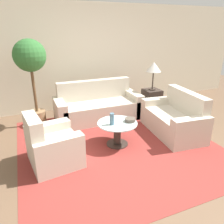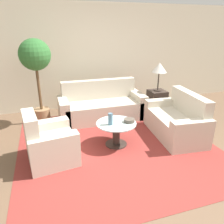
{
  "view_description": "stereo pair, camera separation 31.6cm",
  "coord_description": "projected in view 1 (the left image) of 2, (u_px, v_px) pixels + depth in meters",
  "views": [
    {
      "loc": [
        -1.35,
        -2.57,
        2.02
      ],
      "look_at": [
        0.09,
        0.92,
        0.55
      ],
      "focal_mm": 35.0,
      "sensor_mm": 36.0,
      "label": 1
    },
    {
      "loc": [
        -1.05,
        -2.68,
        2.02
      ],
      "look_at": [
        0.09,
        0.92,
        0.55
      ],
      "focal_mm": 35.0,
      "sensor_mm": 36.0,
      "label": 2
    }
  ],
  "objects": [
    {
      "name": "wall_back",
      "position": [
        78.0,
        58.0,
        5.51
      ],
      "size": [
        10.0,
        0.06,
        2.6
      ],
      "color": "beige",
      "rests_on": "ground_plane"
    },
    {
      "name": "potted_plant",
      "position": [
        31.0,
        64.0,
        4.35
      ],
      "size": [
        0.64,
        0.64,
        1.82
      ],
      "color": "#93704C",
      "rests_on": "ground_plane"
    },
    {
      "name": "ground_plane",
      "position": [
        129.0,
        165.0,
        3.42
      ],
      "size": [
        14.0,
        14.0,
        0.0
      ],
      "primitive_type": "plane",
      "color": "brown"
    },
    {
      "name": "loveseat",
      "position": [
        175.0,
        120.0,
        4.4
      ],
      "size": [
        0.87,
        1.45,
        0.85
      ],
      "rotation": [
        0.0,
        0.0,
        -1.66
      ],
      "color": "beige",
      "rests_on": "ground_plane"
    },
    {
      "name": "bowl",
      "position": [
        130.0,
        120.0,
        3.92
      ],
      "size": [
        0.19,
        0.19,
        0.06
      ],
      "color": "brown",
      "rests_on": "coffee_table"
    },
    {
      "name": "armchair",
      "position": [
        51.0,
        147.0,
        3.38
      ],
      "size": [
        0.83,
        0.89,
        0.84
      ],
      "rotation": [
        0.0,
        0.0,
        1.7
      ],
      "color": "beige",
      "rests_on": "ground_plane"
    },
    {
      "name": "table_lamp",
      "position": [
        154.0,
        68.0,
        5.16
      ],
      "size": [
        0.35,
        0.35,
        0.67
      ],
      "color": "#332823",
      "rests_on": "side_table"
    },
    {
      "name": "vase",
      "position": [
        112.0,
        119.0,
        3.76
      ],
      "size": [
        0.08,
        0.08,
        0.21
      ],
      "color": "slate",
      "rests_on": "coffee_table"
    },
    {
      "name": "side_table",
      "position": [
        151.0,
        101.0,
        5.47
      ],
      "size": [
        0.4,
        0.4,
        0.59
      ],
      "color": "#332823",
      "rests_on": "ground_plane"
    },
    {
      "name": "coffee_table",
      "position": [
        117.0,
        131.0,
        3.93
      ],
      "size": [
        0.72,
        0.72,
        0.44
      ],
      "color": "#332823",
      "rests_on": "ground_plane"
    },
    {
      "name": "rug",
      "position": [
        117.0,
        144.0,
        4.03
      ],
      "size": [
        3.43,
        3.48,
        0.01
      ],
      "color": "maroon",
      "rests_on": "ground_plane"
    },
    {
      "name": "sofa_main",
      "position": [
        98.0,
        107.0,
        5.1
      ],
      "size": [
        1.96,
        0.79,
        0.87
      ],
      "color": "beige",
      "rests_on": "ground_plane"
    }
  ]
}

